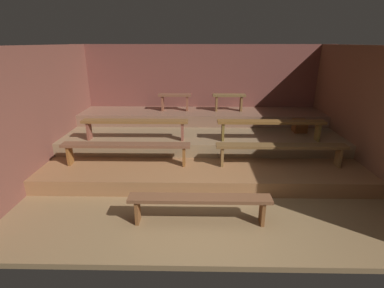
{
  "coord_description": "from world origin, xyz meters",
  "views": [
    {
      "loc": [
        -0.11,
        -3.17,
        2.53
      ],
      "look_at": [
        -0.22,
        2.24,
        0.62
      ],
      "focal_mm": 27.1,
      "sensor_mm": 36.0,
      "label": 1
    }
  ],
  "objects_px": {
    "bench_upper_left": "(175,98)",
    "bench_middle_left": "(135,123)",
    "bench_middle_right": "(271,124)",
    "bench_upper_right": "(229,99)",
    "bench_lower_right": "(281,148)",
    "bench_lower_left": "(126,147)",
    "wooden_crate_middle": "(300,126)",
    "bench_floor_center": "(200,201)"
  },
  "relations": [
    {
      "from": "bench_upper_left",
      "to": "bench_floor_center",
      "type": "bearing_deg",
      "value": -80.55
    },
    {
      "from": "bench_lower_left",
      "to": "bench_upper_left",
      "type": "bearing_deg",
      "value": 71.35
    },
    {
      "from": "wooden_crate_middle",
      "to": "bench_upper_right",
      "type": "bearing_deg",
      "value": 148.92
    },
    {
      "from": "bench_lower_right",
      "to": "wooden_crate_middle",
      "type": "bearing_deg",
      "value": 59.58
    },
    {
      "from": "bench_middle_right",
      "to": "bench_middle_left",
      "type": "bearing_deg",
      "value": 180.0
    },
    {
      "from": "bench_middle_left",
      "to": "wooden_crate_middle",
      "type": "relative_size",
      "value": 7.78
    },
    {
      "from": "bench_middle_left",
      "to": "bench_lower_right",
      "type": "bearing_deg",
      "value": -13.68
    },
    {
      "from": "bench_lower_left",
      "to": "bench_lower_right",
      "type": "height_order",
      "value": "same"
    },
    {
      "from": "bench_floor_center",
      "to": "bench_upper_left",
      "type": "xyz_separation_m",
      "value": [
        -0.63,
        3.76,
        0.79
      ]
    },
    {
      "from": "bench_lower_left",
      "to": "bench_floor_center",
      "type": "bearing_deg",
      "value": -46.82
    },
    {
      "from": "bench_floor_center",
      "to": "bench_upper_left",
      "type": "bearing_deg",
      "value": 99.45
    },
    {
      "from": "bench_lower_right",
      "to": "bench_upper_right",
      "type": "height_order",
      "value": "bench_upper_right"
    },
    {
      "from": "bench_floor_center",
      "to": "bench_middle_left",
      "type": "distance_m",
      "value": 2.63
    },
    {
      "from": "bench_lower_right",
      "to": "bench_upper_right",
      "type": "relative_size",
      "value": 2.92
    },
    {
      "from": "bench_upper_left",
      "to": "bench_middle_left",
      "type": "bearing_deg",
      "value": -114.59
    },
    {
      "from": "bench_lower_right",
      "to": "wooden_crate_middle",
      "type": "distance_m",
      "value": 1.56
    },
    {
      "from": "bench_upper_left",
      "to": "wooden_crate_middle",
      "type": "distance_m",
      "value": 3.13
    },
    {
      "from": "bench_middle_left",
      "to": "bench_upper_left",
      "type": "bearing_deg",
      "value": 65.41
    },
    {
      "from": "bench_lower_right",
      "to": "bench_middle_right",
      "type": "distance_m",
      "value": 0.76
    },
    {
      "from": "bench_lower_left",
      "to": "bench_middle_right",
      "type": "bearing_deg",
      "value": 13.68
    },
    {
      "from": "bench_lower_right",
      "to": "bench_middle_right",
      "type": "relative_size",
      "value": 1.1
    },
    {
      "from": "bench_middle_left",
      "to": "wooden_crate_middle",
      "type": "bearing_deg",
      "value": 9.84
    },
    {
      "from": "bench_middle_right",
      "to": "bench_upper_left",
      "type": "height_order",
      "value": "bench_upper_left"
    },
    {
      "from": "bench_floor_center",
      "to": "bench_middle_left",
      "type": "height_order",
      "value": "bench_middle_left"
    },
    {
      "from": "bench_upper_right",
      "to": "bench_floor_center",
      "type": "bearing_deg",
      "value": -101.56
    },
    {
      "from": "bench_upper_left",
      "to": "bench_upper_right",
      "type": "height_order",
      "value": "same"
    },
    {
      "from": "bench_lower_left",
      "to": "wooden_crate_middle",
      "type": "distance_m",
      "value": 3.96
    },
    {
      "from": "wooden_crate_middle",
      "to": "bench_middle_left",
      "type": "bearing_deg",
      "value": -170.16
    },
    {
      "from": "bench_floor_center",
      "to": "bench_middle_left",
      "type": "xyz_separation_m",
      "value": [
        -1.35,
        2.19,
        0.56
      ]
    },
    {
      "from": "bench_upper_left",
      "to": "bench_upper_right",
      "type": "relative_size",
      "value": 1.0
    },
    {
      "from": "bench_middle_left",
      "to": "bench_lower_left",
      "type": "bearing_deg",
      "value": -93.91
    },
    {
      "from": "wooden_crate_middle",
      "to": "bench_floor_center",
      "type": "bearing_deg",
      "value": -129.44
    },
    {
      "from": "bench_middle_left",
      "to": "bench_middle_right",
      "type": "xyz_separation_m",
      "value": [
        2.84,
        0.0,
        0.0
      ]
    },
    {
      "from": "bench_lower_right",
      "to": "bench_upper_right",
      "type": "bearing_deg",
      "value": 108.65
    },
    {
      "from": "bench_lower_left",
      "to": "wooden_crate_middle",
      "type": "relative_size",
      "value": 8.55
    },
    {
      "from": "bench_lower_left",
      "to": "bench_middle_left",
      "type": "distance_m",
      "value": 0.76
    },
    {
      "from": "bench_middle_right",
      "to": "wooden_crate_middle",
      "type": "relative_size",
      "value": 7.78
    },
    {
      "from": "bench_lower_left",
      "to": "bench_upper_right",
      "type": "height_order",
      "value": "bench_upper_right"
    },
    {
      "from": "bench_lower_right",
      "to": "bench_middle_left",
      "type": "relative_size",
      "value": 1.1
    },
    {
      "from": "bench_middle_right",
      "to": "bench_lower_right",
      "type": "bearing_deg",
      "value": -86.09
    },
    {
      "from": "bench_middle_right",
      "to": "bench_upper_right",
      "type": "bearing_deg",
      "value": 114.59
    },
    {
      "from": "wooden_crate_middle",
      "to": "bench_lower_right",
      "type": "bearing_deg",
      "value": -120.42
    }
  ]
}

